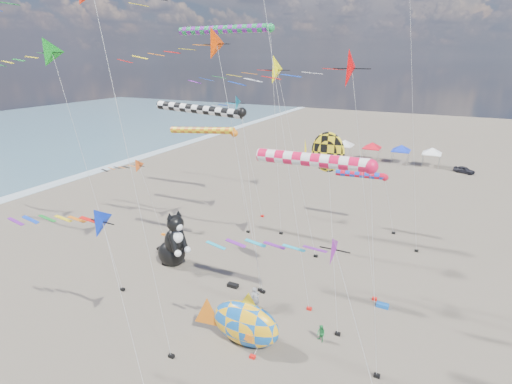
{
  "coord_description": "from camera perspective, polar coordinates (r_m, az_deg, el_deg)",
  "views": [
    {
      "loc": [
        11.7,
        -12.64,
        17.86
      ],
      "look_at": [
        -0.55,
        12.0,
        8.52
      ],
      "focal_mm": 28.0,
      "sensor_mm": 36.0,
      "label": 1
    }
  ],
  "objects": [
    {
      "name": "windsock_0",
      "position": [
        30.41,
        -7.56,
        11.42
      ],
      "size": [
        8.95,
        0.69,
        14.49
      ],
      "color": "black",
      "rests_on": "ground"
    },
    {
      "name": "child_blue",
      "position": [
        30.96,
        -0.26,
        -15.16
      ],
      "size": [
        0.7,
        0.67,
        1.17
      ],
      "primitive_type": "imported",
      "rotation": [
        0.0,
        0.0,
        0.73
      ],
      "color": "#214EB4",
      "rests_on": "ground"
    },
    {
      "name": "windsock_4",
      "position": [
        43.59,
        15.11,
        2.34
      ],
      "size": [
        6.77,
        0.74,
        6.44
      ],
      "color": "red",
      "rests_on": "ground"
    },
    {
      "name": "fish_inflatable",
      "position": [
        27.1,
        -1.61,
        -18.25
      ],
      "size": [
        6.26,
        2.48,
        3.93
      ],
      "color": "#125BB4",
      "rests_on": "ground"
    },
    {
      "name": "child_green",
      "position": [
        28.13,
        9.27,
        -19.33
      ],
      "size": [
        0.75,
        0.7,
        1.23
      ],
      "primitive_type": "imported",
      "rotation": [
        0.0,
        0.0,
        -0.52
      ],
      "color": "#228B3F",
      "rests_on": "ground"
    },
    {
      "name": "angelfish_kite",
      "position": [
        26.25,
        9.79,
        5.47
      ],
      "size": [
        3.74,
        3.02,
        13.36
      ],
      "color": "yellow",
      "rests_on": "ground"
    },
    {
      "name": "delta_kite_3",
      "position": [
        43.26,
        -17.04,
        2.9
      ],
      "size": [
        7.57,
        1.64,
        7.85
      ],
      "color": "#D85419",
      "rests_on": "ground"
    },
    {
      "name": "delta_kite_8",
      "position": [
        35.64,
        2.62,
        16.78
      ],
      "size": [
        12.5,
        2.59,
        18.19
      ],
      "color": "#FFF70D",
      "rests_on": "ground"
    },
    {
      "name": "windsock_1",
      "position": [
        42.31,
        -7.33,
        8.64
      ],
      "size": [
        9.54,
        0.74,
        10.96
      ],
      "color": "orange",
      "rests_on": "ground"
    },
    {
      "name": "kite_bag_2",
      "position": [
        32.57,
        17.63,
        -15.18
      ],
      "size": [
        0.9,
        0.44,
        0.3
      ],
      "primitive_type": "cube",
      "color": "blue",
      "rests_on": "ground"
    },
    {
      "name": "delta_kite_4",
      "position": [
        17.87,
        9.71,
        -10.66
      ],
      "size": [
        8.95,
        1.59,
        10.4
      ],
      "color": "#7C1B88",
      "rests_on": "ground"
    },
    {
      "name": "delta_kite_1",
      "position": [
        21.52,
        -25.57,
        -5.38
      ],
      "size": [
        9.91,
        1.72,
        11.01
      ],
      "color": "#0B2DCA",
      "rests_on": "ground"
    },
    {
      "name": "delta_kite_6",
      "position": [
        28.79,
        12.48,
        16.61
      ],
      "size": [
        11.86,
        2.76,
        18.6
      ],
      "color": "#E30407",
      "rests_on": "ground"
    },
    {
      "name": "kite_bag_0",
      "position": [
        33.52,
        -3.32,
        -13.17
      ],
      "size": [
        0.9,
        0.44,
        0.3
      ],
      "primitive_type": "cube",
      "color": "black",
      "rests_on": "ground"
    },
    {
      "name": "windsock_2",
      "position": [
        41.49,
        -4.03,
        22.07
      ],
      "size": [
        11.53,
        0.8,
        20.76
      ],
      "color": "#198C43",
      "rests_on": "ground"
    },
    {
      "name": "cat_inflatable",
      "position": [
        36.39,
        -11.77,
        -6.33
      ],
      "size": [
        4.4,
        3.21,
        5.34
      ],
      "primitive_type": null,
      "rotation": [
        0.0,
        0.0,
        -0.35
      ],
      "color": "black",
      "rests_on": "ground"
    },
    {
      "name": "tent_row",
      "position": [
        74.81,
        18.19,
        6.48
      ],
      "size": [
        19.2,
        4.2,
        3.8
      ],
      "color": "white",
      "rests_on": "ground"
    },
    {
      "name": "delta_kite_9",
      "position": [
        33.57,
        -27.92,
        16.82
      ],
      "size": [
        11.5,
        2.23,
        19.35
      ],
      "color": "#10861C",
      "rests_on": "ground"
    },
    {
      "name": "delta_kite_5",
      "position": [
        45.83,
        -3.98,
        12.27
      ],
      "size": [
        9.89,
        1.97,
        14.03
      ],
      "color": "#1998B3",
      "rests_on": "ground"
    },
    {
      "name": "person_adult",
      "position": [
        30.4,
        -0.14,
        -15.06
      ],
      "size": [
        0.81,
        0.79,
        1.88
      ],
      "primitive_type": "imported",
      "rotation": [
        0.0,
        0.0,
        0.71
      ],
      "color": "gray",
      "rests_on": "ground"
    },
    {
      "name": "delta_kite_2",
      "position": [
        29.36,
        -5.86,
        19.92
      ],
      "size": [
        11.53,
        2.4,
        19.99
      ],
      "color": "#DF3C03",
      "rests_on": "ground"
    },
    {
      "name": "parked_car",
      "position": [
        72.77,
        27.6,
        2.83
      ],
      "size": [
        3.45,
        2.49,
        1.09
      ],
      "primitive_type": "imported",
      "rotation": [
        0.0,
        0.0,
        1.15
      ],
      "color": "#26262D",
      "rests_on": "ground"
    },
    {
      "name": "windsock_3",
      "position": [
        21.51,
        8.94,
        4.27
      ],
      "size": [
        7.9,
        0.77,
        13.02
      ],
      "color": "#E31041",
      "rests_on": "ground"
    }
  ]
}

